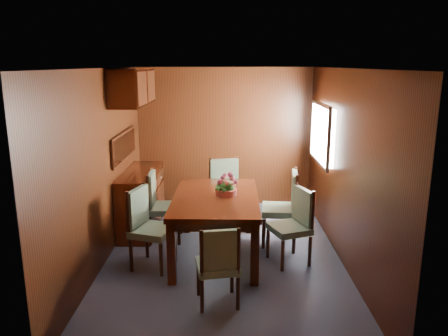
{
  "coord_description": "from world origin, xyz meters",
  "views": [
    {
      "loc": [
        0.04,
        -5.27,
        2.45
      ],
      "look_at": [
        0.0,
        0.58,
        1.05
      ],
      "focal_mm": 35.0,
      "sensor_mm": 36.0,
      "label": 1
    }
  ],
  "objects_px": {
    "chair_right_near": "(295,221)",
    "dining_table": "(216,204)",
    "sideboard": "(141,200)",
    "chair_left_near": "(147,223)",
    "flower_centerpiece": "(226,185)",
    "chair_head": "(218,262)"
  },
  "relations": [
    {
      "from": "chair_right_near",
      "to": "dining_table",
      "type": "bearing_deg",
      "value": 58.7
    },
    {
      "from": "sideboard",
      "to": "chair_left_near",
      "type": "height_order",
      "value": "chair_left_near"
    },
    {
      "from": "chair_right_near",
      "to": "flower_centerpiece",
      "type": "distance_m",
      "value": 0.97
    },
    {
      "from": "sideboard",
      "to": "chair_right_near",
      "type": "distance_m",
      "value": 2.42
    },
    {
      "from": "sideboard",
      "to": "dining_table",
      "type": "bearing_deg",
      "value": -39.24
    },
    {
      "from": "sideboard",
      "to": "dining_table",
      "type": "xyz_separation_m",
      "value": [
        1.15,
        -0.94,
        0.24
      ]
    },
    {
      "from": "sideboard",
      "to": "dining_table",
      "type": "distance_m",
      "value": 1.5
    },
    {
      "from": "sideboard",
      "to": "chair_left_near",
      "type": "distance_m",
      "value": 1.3
    },
    {
      "from": "chair_head",
      "to": "dining_table",
      "type": "bearing_deg",
      "value": 83.17
    },
    {
      "from": "dining_table",
      "to": "chair_right_near",
      "type": "xyz_separation_m",
      "value": [
        0.99,
        -0.18,
        -0.16
      ]
    },
    {
      "from": "dining_table",
      "to": "sideboard",
      "type": "bearing_deg",
      "value": 141.56
    },
    {
      "from": "flower_centerpiece",
      "to": "chair_right_near",
      "type": "bearing_deg",
      "value": -14.03
    },
    {
      "from": "chair_right_near",
      "to": "flower_centerpiece",
      "type": "bearing_deg",
      "value": 55.13
    },
    {
      "from": "chair_left_near",
      "to": "chair_head",
      "type": "xyz_separation_m",
      "value": [
        0.89,
        -0.93,
        -0.07
      ]
    },
    {
      "from": "flower_centerpiece",
      "to": "chair_head",
      "type": "bearing_deg",
      "value": -93.43
    },
    {
      "from": "chair_left_near",
      "to": "chair_head",
      "type": "relative_size",
      "value": 1.13
    },
    {
      "from": "chair_right_near",
      "to": "chair_head",
      "type": "height_order",
      "value": "chair_right_near"
    },
    {
      "from": "chair_head",
      "to": "flower_centerpiece",
      "type": "xyz_separation_m",
      "value": [
        0.08,
        1.28,
        0.46
      ]
    },
    {
      "from": "chair_left_near",
      "to": "chair_right_near",
      "type": "distance_m",
      "value": 1.83
    },
    {
      "from": "sideboard",
      "to": "chair_head",
      "type": "distance_m",
      "value": 2.5
    },
    {
      "from": "chair_right_near",
      "to": "chair_head",
      "type": "relative_size",
      "value": 1.09
    },
    {
      "from": "chair_left_near",
      "to": "chair_head",
      "type": "bearing_deg",
      "value": 60.86
    }
  ]
}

